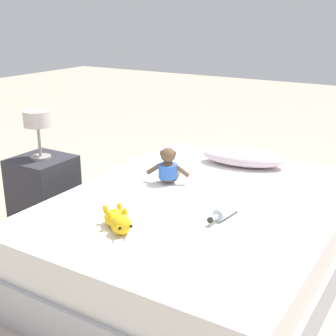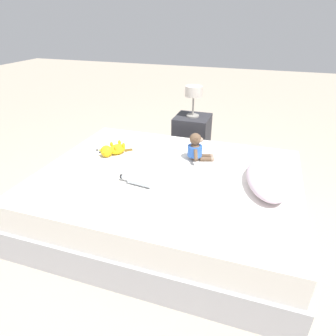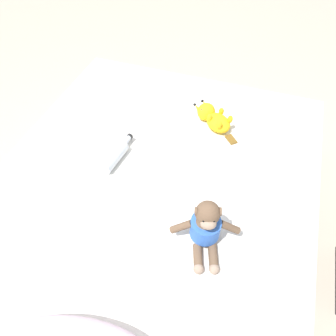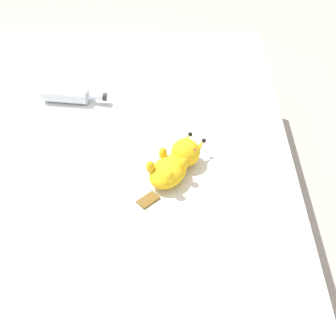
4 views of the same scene
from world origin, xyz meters
name	(u,v)px [view 4 (image 4 of 4)]	position (x,y,z in m)	size (l,w,h in m)	color
ground_plane	(45,216)	(0.00, 0.00, 0.00)	(16.00, 16.00, 0.00)	#B7A893
bed	(34,181)	(0.00, 0.00, 0.22)	(1.57, 2.02, 0.45)	#B2B2B7
plush_yellow_creature	(176,163)	(-0.18, -0.56, 0.50)	(0.30, 0.24, 0.10)	yellow
glass_bottle	(68,94)	(0.22, -0.14, 0.49)	(0.09, 0.26, 0.07)	silver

